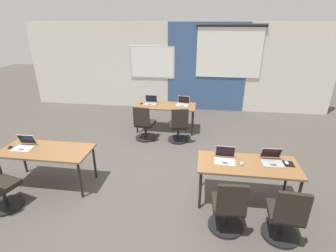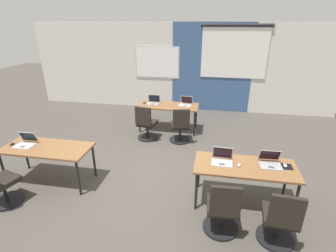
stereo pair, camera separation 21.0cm
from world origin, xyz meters
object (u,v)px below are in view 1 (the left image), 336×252
(mouse_near_left_end, at_px, (10,147))
(chair_near_right_inner, at_px, (228,210))
(desk_far_center, at_px, (166,107))
(laptop_far_right, at_px, (183,103))
(laptop_far_left, at_px, (151,102))
(mouse_near_right_inner, at_px, (242,163))
(desk_near_right, at_px, (248,167))
(chair_far_left, at_px, (144,126))
(mouse_near_right_end, at_px, (287,163))
(mouse_far_left, at_px, (141,103))
(chair_far_right, at_px, (179,128))
(laptop_near_right_inner, at_px, (225,158))
(laptop_near_left_end, at_px, (24,145))
(laptop_near_right_end, at_px, (272,160))
(chair_near_right_end, at_px, (285,218))
(desk_near_left, at_px, (47,153))

(mouse_near_left_end, height_order, chair_near_right_inner, chair_near_right_inner)
(desk_far_center, bearing_deg, laptop_far_right, 11.94)
(laptop_far_left, height_order, mouse_near_right_inner, laptop_far_left)
(desk_near_right, bearing_deg, mouse_near_left_end, -179.60)
(chair_far_left, distance_m, mouse_near_right_end, 3.48)
(chair_far_left, height_order, chair_near_right_inner, same)
(desk_far_center, distance_m, mouse_far_left, 0.69)
(desk_near_right, relative_size, mouse_near_right_end, 15.95)
(mouse_far_left, distance_m, chair_far_right, 1.37)
(laptop_near_right_inner, height_order, chair_near_right_inner, laptop_near_right_inner)
(laptop_near_right_inner, relative_size, chair_near_right_inner, 0.37)
(desk_near_right, height_order, chair_far_left, chair_far_left)
(laptop_far_right, bearing_deg, chair_far_right, -82.87)
(laptop_near_left_end, distance_m, mouse_near_right_end, 4.53)
(laptop_near_left_end, xyz_separation_m, mouse_near_right_end, (4.53, 0.07, -0.03))
(laptop_near_right_end, distance_m, chair_near_right_end, 0.97)
(mouse_near_left_end, bearing_deg, laptop_near_left_end, 9.61)
(desk_near_right, distance_m, chair_far_left, 3.05)
(laptop_far_right, bearing_deg, mouse_far_left, -167.30)
(desk_near_left, relative_size, laptop_far_left, 4.78)
(desk_near_left, bearing_deg, mouse_far_left, 69.29)
(chair_far_left, bearing_deg, chair_near_right_end, 139.79)
(desk_far_center, bearing_deg, mouse_near_right_end, -48.99)
(mouse_far_left, xyz_separation_m, laptop_far_right, (1.14, 0.07, 0.03))
(mouse_far_left, bearing_deg, chair_near_right_inner, -59.52)
(desk_near_right, bearing_deg, desk_near_left, 180.00)
(chair_far_right, bearing_deg, laptop_far_right, -105.27)
(desk_near_left, distance_m, desk_near_right, 3.50)
(laptop_near_left_end, distance_m, chair_far_left, 2.74)
(chair_near_right_end, bearing_deg, desk_near_right, -58.05)
(laptop_near_left_end, relative_size, laptop_far_left, 1.02)
(laptop_near_left_end, height_order, chair_far_right, laptop_near_left_end)
(laptop_near_left_end, distance_m, laptop_far_right, 3.90)
(laptop_far_right, bearing_deg, chair_near_right_inner, -65.93)
(laptop_near_right_inner, bearing_deg, desk_far_center, 118.88)
(chair_far_left, distance_m, laptop_far_right, 1.26)
(desk_far_center, height_order, mouse_near_right_inner, mouse_near_right_inner)
(desk_near_left, xyz_separation_m, desk_near_right, (3.50, 0.00, 0.00))
(chair_near_right_end, bearing_deg, mouse_near_right_end, -98.51)
(mouse_far_left, height_order, mouse_near_right_inner, same)
(laptop_far_right, distance_m, mouse_near_right_inner, 3.16)
(chair_far_left, relative_size, mouse_near_right_end, 9.17)
(chair_far_right, xyz_separation_m, laptop_near_right_end, (1.71, -2.01, 0.39))
(laptop_near_left_end, height_order, laptop_near_right_inner, laptop_near_right_inner)
(desk_near_right, height_order, laptop_far_left, laptop_far_left)
(laptop_near_left_end, xyz_separation_m, mouse_far_left, (1.49, 2.81, -0.03))
(laptop_far_left, bearing_deg, desk_far_center, -7.51)
(laptop_far_right, bearing_deg, desk_far_center, -158.78)
(chair_far_right, bearing_deg, chair_near_right_end, 107.84)
(chair_far_right, bearing_deg, desk_near_left, 30.90)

